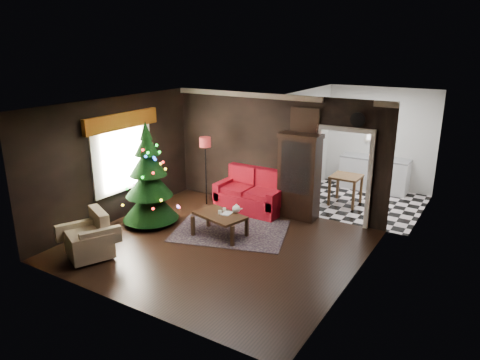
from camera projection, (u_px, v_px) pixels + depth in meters
The scene contains 26 objects.
floor at pixel (217, 245), 8.95m from camera, with size 5.50×5.50×0.00m, color black.
ceiling at pixel (214, 107), 8.12m from camera, with size 5.50×5.50×0.00m, color white.
wall_back at pixel (275, 153), 10.57m from camera, with size 5.50×5.50×0.00m, color black.
wall_front at pixel (119, 222), 6.50m from camera, with size 5.50×5.50×0.00m, color black.
wall_left at pixel (115, 160), 9.91m from camera, with size 5.50×5.50×0.00m, color black.
wall_right at pixel (355, 206), 7.16m from camera, with size 5.50×5.50×0.00m, color black.
doorway at pixel (343, 178), 9.82m from camera, with size 1.10×0.10×2.10m, color beige, non-canonical shape.
left_window at pixel (122, 157), 10.04m from camera, with size 0.05×1.60×1.40m, color white.
valance at pixel (122, 121), 9.75m from camera, with size 0.12×2.10×0.35m, color #9A5012.
kitchen_floor at pixel (360, 202), 11.35m from camera, with size 3.00×3.00×0.00m, color white.
kitchen_window at pixel (381, 128), 12.03m from camera, with size 0.70×0.06×0.70m, color white.
rug at pixel (231, 231), 9.64m from camera, with size 2.38×1.73×0.01m, color #4F384A.
loveseat at pixel (251, 191), 10.67m from camera, with size 1.70×0.90×1.00m, color maroon, non-canonical shape.
curio_cabinet at pixel (299, 178), 10.14m from camera, with size 0.90×0.45×1.90m, color black, non-canonical shape.
floor_lamp at pixel (206, 173), 11.00m from camera, with size 0.30×0.30×1.79m, color black, non-canonical shape.
christmas_tree at pixel (149, 179), 9.77m from camera, with size 1.25×1.25×2.38m, color black, non-canonical shape.
armchair at pixel (88, 235), 8.32m from camera, with size 0.80×0.80×0.82m, color tan, non-canonical shape.
coffee_table at pixel (220, 225), 9.31m from camera, with size 1.08×0.65×0.48m, color #33190F, non-canonical shape.
teapot at pixel (236, 209), 9.29m from camera, with size 0.20×0.20×0.19m, color white, non-canonical shape.
cup_a at pixel (220, 212), 9.26m from camera, with size 0.08×0.08×0.07m, color white.
cup_b at pixel (224, 209), 9.43m from camera, with size 0.07×0.07×0.06m, color white.
book at pixel (223, 208), 9.26m from camera, with size 0.18×0.02×0.25m, color #8F7858.
wall_clock at pixel (358, 120), 9.26m from camera, with size 0.32×0.32×0.06m, color white.
painting at pixel (305, 121), 9.90m from camera, with size 0.62×0.05×0.52m, color tan.
kitchen_counter at pixel (374, 174), 12.20m from camera, with size 1.80×0.60×0.90m, color white.
kitchen_table at pixel (345, 190), 11.15m from camera, with size 0.70×0.70×0.75m, color brown, non-canonical shape.
Camera 1 is at (4.67, -6.70, 3.93)m, focal length 33.14 mm.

